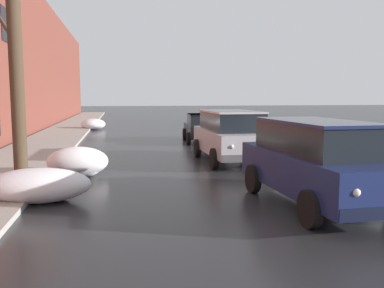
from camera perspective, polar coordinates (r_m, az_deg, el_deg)
left_sidewalk_slab at (r=19.07m, az=-20.45°, el=-0.59°), size 2.98×80.00×0.13m
snow_bank_near_corner_left at (r=12.40m, az=-15.35°, el=-2.50°), size 1.75×1.01×0.87m
snow_bank_along_left_kerb at (r=33.14m, az=1.33°, el=3.07°), size 2.06×0.99×0.54m
snow_bank_mid_block_left at (r=9.63m, az=-20.40°, el=-5.46°), size 2.27×1.10×0.77m
snow_bank_along_right_kerb at (r=29.55m, az=-13.54°, el=2.68°), size 1.66×1.48×0.77m
bare_tree_second_along_sidewalk at (r=10.23m, az=-23.69°, el=12.03°), size 1.55×3.73×6.35m
suv_darkblue_approaching_near_lane at (r=9.13m, az=16.96°, el=-2.07°), size 2.13×4.60×1.82m
suv_silver_parked_kerbside_close at (r=14.66m, az=5.41°, el=1.38°), size 2.08×4.54×1.82m
sedan_black_parked_kerbside_mid at (r=21.14m, az=1.57°, el=2.37°), size 2.17×4.28×1.42m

